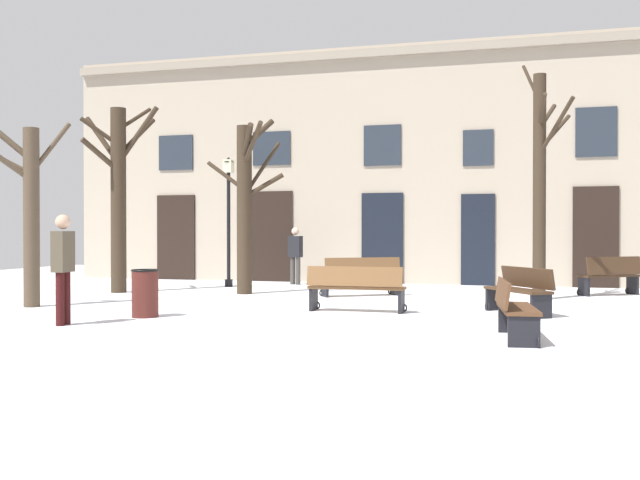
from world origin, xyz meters
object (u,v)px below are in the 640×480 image
tree_right_of_center (28,208)px  person_crossing_plaza (295,253)px  bench_facing_shops (514,309)px  person_near_bench (63,263)px  streetlamp (229,207)px  tree_center (541,178)px  bench_back_to_back_left (520,290)px  tree_left_of_center (246,202)px  bench_by_litter_bin (356,288)px  bench_near_center_tree (361,276)px  bench_far_corner (610,275)px  litter_bin (145,293)px  tree_foreground (119,191)px

tree_right_of_center → person_crossing_plaza: size_ratio=2.34×
bench_facing_shops → person_near_bench: person_near_bench is taller
streetlamp → tree_center: bearing=-11.8°
bench_back_to_back_left → tree_left_of_center: bearing=-147.5°
person_near_bench → bench_back_to_back_left: bearing=-66.8°
streetlamp → bench_by_litter_bin: 7.37m
streetlamp → bench_near_center_tree: bearing=-24.8°
bench_far_corner → bench_back_to_back_left: size_ratio=0.96×
litter_bin → bench_facing_shops: bearing=-9.2°
tree_left_of_center → person_near_bench: bearing=-95.8°
tree_center → bench_near_center_tree: tree_center is taller
bench_near_center_tree → bench_far_corner: 5.98m
streetlamp → bench_facing_shops: bearing=-46.3°
tree_right_of_center → bench_by_litter_bin: (6.60, 0.88, -1.55)m
tree_right_of_center → person_crossing_plaza: 8.21m
bench_by_litter_bin → bench_back_to_back_left: bearing=-171.0°
streetlamp → bench_back_to_back_left: streetlamp is taller
tree_left_of_center → litter_bin: (0.07, -5.05, -1.83)m
tree_left_of_center → bench_by_litter_bin: bearing=-42.5°
litter_bin → bench_facing_shops: (6.39, -1.03, 0.01)m
tree_foreground → person_near_bench: tree_foreground is taller
litter_bin → bench_facing_shops: litter_bin is taller
tree_foreground → litter_bin: bearing=-54.4°
bench_by_litter_bin → litter_bin: bearing=28.4°
streetlamp → bench_back_to_back_left: 9.37m
tree_right_of_center → bench_far_corner: 13.22m
tree_left_of_center → bench_back_to_back_left: 7.30m
tree_foreground → bench_far_corner: tree_foreground is taller
bench_near_center_tree → bench_back_to_back_left: size_ratio=1.15×
tree_left_of_center → bench_back_to_back_left: tree_left_of_center is taller
tree_center → tree_right_of_center: bearing=-156.1°
streetlamp → litter_bin: size_ratio=4.19×
tree_right_of_center → litter_bin: size_ratio=4.51×
bench_near_center_tree → person_near_bench: 7.48m
tree_center → bench_by_litter_bin: size_ratio=2.83×
bench_by_litter_bin → bench_near_center_tree: bearing=-78.7°
person_near_bench → person_crossing_plaza: bearing=-9.0°
tree_foreground → person_crossing_plaza: 5.38m
person_crossing_plaza → tree_center: bearing=-9.6°
tree_foreground → bench_near_center_tree: bearing=5.8°
tree_center → bench_near_center_tree: bearing=-177.2°
bench_near_center_tree → bench_facing_shops: bearing=86.7°
tree_left_of_center → bench_near_center_tree: (2.85, 0.15, -1.79)m
tree_center → tree_right_of_center: 10.98m
tree_center → person_near_bench: (-7.58, -6.78, -1.70)m
tree_center → bench_back_to_back_left: tree_center is taller
tree_center → streetlamp: 8.44m
tree_foreground → tree_right_of_center: tree_foreground is taller
streetlamp → tree_right_of_center: bearing=-106.0°
tree_center → bench_facing_shops: tree_center is taller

